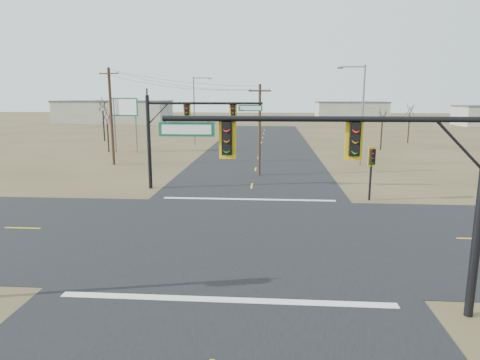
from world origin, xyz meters
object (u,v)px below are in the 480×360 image
Objects in this scene: mast_arm_near at (362,161)px; streetlight_c at (196,107)px; utility_pole_far at (111,115)px; bare_tree_a at (107,116)px; bare_tree_b at (102,104)px; utility_pole_near at (260,128)px; bare_tree_d at (410,109)px; highway_sign at (125,114)px; streetlight_a at (360,110)px; mast_arm_far at (186,122)px; pedestal_signal_ne at (372,161)px; bare_tree_c at (383,116)px.

streetlight_c is (-13.88, 48.26, 0.36)m from mast_arm_near.
streetlight_c is (5.49, 18.51, 0.35)m from utility_pole_far.
bare_tree_b is at bearing 113.65° from bare_tree_a.
utility_pole_near is at bearing 100.60° from mast_arm_near.
bare_tree_b is 47.33m from bare_tree_d.
highway_sign is 28.78m from streetlight_a.
bare_tree_a is at bearing -66.35° from bare_tree_b.
mast_arm_near is 50.22m from streetlight_c.
mast_arm_far is at bearing -127.94° from bare_tree_d.
mast_arm_far is at bearing 118.14° from mast_arm_near.
pedestal_signal_ne is at bearing -30.95° from utility_pole_far.
pedestal_signal_ne is 40.44m from bare_tree_d.
utility_pole_far is 1.36× the size of bare_tree_b.
mast_arm_far is 1.54× the size of bare_tree_a.
streetlight_c is (-9.94, 23.50, 1.21)m from utility_pole_near.
mast_arm_far is at bearing -55.50° from bare_tree_a.
streetlight_c is at bearing 112.92° from utility_pole_near.
bare_tree_d is at bearing 51.13° from mast_arm_far.
highway_sign reaches higher than pedestal_signal_ne.
mast_arm_far is 2.34× the size of pedestal_signal_ne.
highway_sign is 33.44m from bare_tree_c.
highway_sign is at bearing 119.88° from mast_arm_near.
highway_sign reaches higher than bare_tree_c.
utility_pole_far is 1.01× the size of streetlight_c.
mast_arm_far is 0.91× the size of streetlight_c.
pedestal_signal_ne is 34.92m from highway_sign.
streetlight_c is at bearing -15.15° from bare_tree_b.
bare_tree_c reaches higher than bare_tree_a.
utility_pole_far is 1.45× the size of highway_sign.
bare_tree_c is at bearing 25.46° from utility_pole_far.
streetlight_c is 32.31m from bare_tree_d.
utility_pole_near is 25.21m from bare_tree_c.
highway_sign is 0.70× the size of streetlight_c.
pedestal_signal_ne is (3.97, 15.76, -2.33)m from mast_arm_near.
bare_tree_c is (41.02, -7.91, -1.29)m from bare_tree_b.
streetlight_c reaches higher than mast_arm_near.
bare_tree_a is (-29.81, 8.08, -1.16)m from streetlight_a.
bare_tree_c is (25.57, -3.73, -0.96)m from streetlight_c.
utility_pole_near is 0.80× the size of streetlight_a.
mast_arm_far is at bearing -131.16° from utility_pole_near.
mast_arm_far reaches higher than mast_arm_near.
utility_pole_far is 10.14m from highway_sign.
mast_arm_near is at bearing -57.05° from streetlight_c.
bare_tree_d is at bearing 1.43° from bare_tree_b.
utility_pole_near is at bearing 47.92° from mast_arm_far.
mast_arm_far is at bearing -64.34° from streetlight_c.
bare_tree_a is 0.79× the size of bare_tree_b.
bare_tree_c is at bearing 8.14° from bare_tree_a.
highway_sign is 15.07m from bare_tree_b.
pedestal_signal_ne is 49.64m from bare_tree_b.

